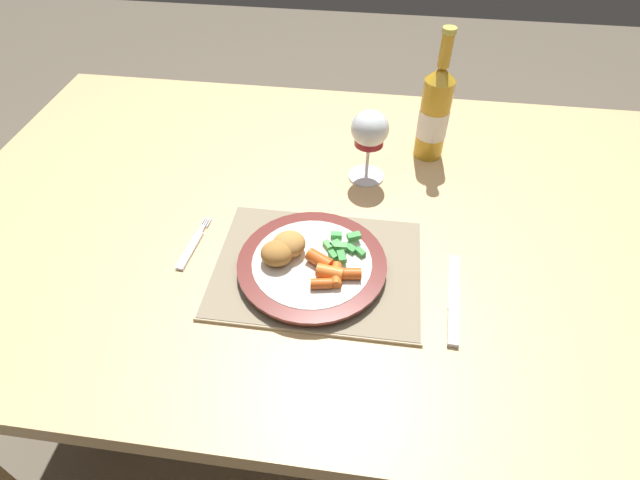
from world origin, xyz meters
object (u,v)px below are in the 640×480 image
fork (192,246)px  wine_glass (370,132)px  dining_table (340,244)px  bottle (434,113)px  table_knife (454,306)px  dinner_plate (312,265)px

fork → wine_glass: bearing=40.2°
dining_table → wine_glass: size_ratio=10.18×
wine_glass → fork: bearing=-139.8°
bottle → wine_glass: bearing=-141.8°
fork → wine_glass: 0.39m
fork → bottle: (0.42, 0.35, 0.10)m
table_knife → fork: bearing=171.0°
dinner_plate → fork: (-0.22, 0.03, -0.01)m
fork → bottle: 0.55m
table_knife → bottle: size_ratio=0.69×
dinner_plate → dining_table: bearing=77.4°
table_knife → dining_table: bearing=135.7°
dinner_plate → table_knife: 0.24m
dinner_plate → wine_glass: bearing=75.2°
dinner_plate → fork: size_ratio=1.89×
bottle → dinner_plate: bearing=-118.0°
fork → wine_glass: (0.29, 0.25, 0.10)m
fork → table_knife: (0.45, -0.07, 0.00)m
dining_table → table_knife: size_ratio=8.15×
table_knife → bottle: bearing=94.8°
dinner_plate → table_knife: size_ratio=1.33×
dinner_plate → table_knife: dinner_plate is taller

